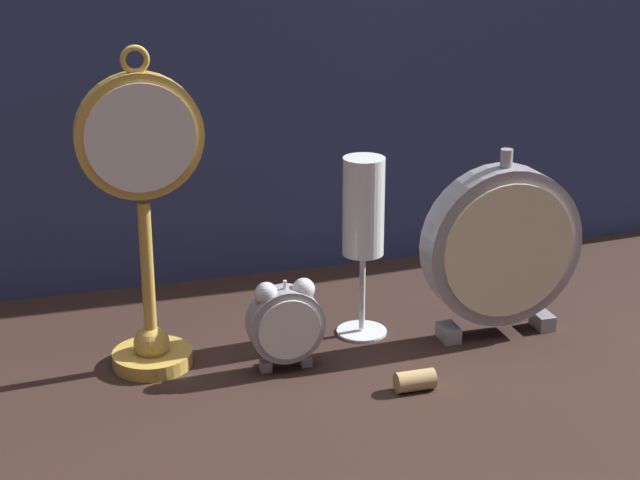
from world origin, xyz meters
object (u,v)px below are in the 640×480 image
(pocket_watch_on_stand, at_px, (144,215))
(wine_cork, at_px, (415,381))
(mantel_clock_silver, at_px, (502,247))
(champagne_flute, at_px, (363,219))
(alarm_clock_twin_bell, at_px, (286,321))

(pocket_watch_on_stand, distance_m, wine_cork, 0.33)
(pocket_watch_on_stand, relative_size, mantel_clock_silver, 1.58)
(mantel_clock_silver, bearing_deg, pocket_watch_on_stand, 174.96)
(champagne_flute, bearing_deg, alarm_clock_twin_bell, -149.31)
(wine_cork, bearing_deg, alarm_clock_twin_bell, 143.52)
(pocket_watch_on_stand, relative_size, champagne_flute, 1.65)
(champagne_flute, relative_size, wine_cork, 5.07)
(alarm_clock_twin_bell, bearing_deg, champagne_flute, 30.69)
(pocket_watch_on_stand, distance_m, champagne_flute, 0.25)
(alarm_clock_twin_bell, height_order, mantel_clock_silver, mantel_clock_silver)
(champagne_flute, xyz_separation_m, wine_cork, (0.01, -0.15, -0.13))
(alarm_clock_twin_bell, xyz_separation_m, wine_cork, (0.12, -0.09, -0.05))
(pocket_watch_on_stand, bearing_deg, alarm_clock_twin_bell, -20.16)
(champagne_flute, bearing_deg, mantel_clock_silver, -18.12)
(mantel_clock_silver, bearing_deg, wine_cork, -144.32)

